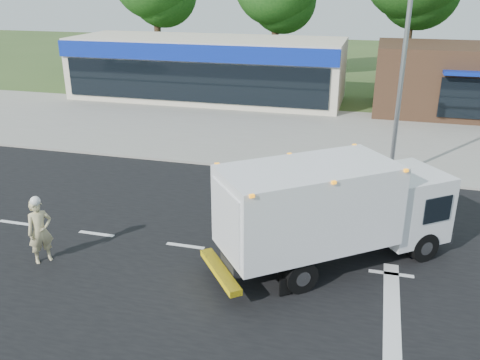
{
  "coord_description": "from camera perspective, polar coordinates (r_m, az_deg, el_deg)",
  "views": [
    {
      "loc": [
        2.13,
        -12.63,
        7.48
      ],
      "look_at": [
        -1.71,
        1.55,
        1.7
      ],
      "focal_mm": 38.0,
      "sensor_mm": 36.0,
      "label": 1
    }
  ],
  "objects": [
    {
      "name": "retail_strip_mall",
      "position": [
        34.84,
        -3.77,
        12.41
      ],
      "size": [
        18.0,
        6.2,
        4.0
      ],
      "color": "beige",
      "rests_on": "ground"
    },
    {
      "name": "parking_apron",
      "position": [
        27.74,
        10.22,
        5.51
      ],
      "size": [
        60.0,
        9.0,
        0.02
      ],
      "primitive_type": "cube",
      "color": "gray",
      "rests_on": "ground"
    },
    {
      "name": "sidewalk",
      "position": [
        22.22,
        8.77,
        1.71
      ],
      "size": [
        60.0,
        2.4,
        0.12
      ],
      "primitive_type": "cube",
      "color": "gray",
      "rests_on": "ground"
    },
    {
      "name": "brown_storefront",
      "position": [
        33.43,
        23.7,
        10.28
      ],
      "size": [
        10.0,
        6.7,
        4.0
      ],
      "color": "#382316",
      "rests_on": "ground"
    },
    {
      "name": "emergency_worker",
      "position": [
        15.31,
        -21.55,
        -5.26
      ],
      "size": [
        0.79,
        0.82,
        2.01
      ],
      "rotation": [
        0.0,
        0.0,
        0.9
      ],
      "color": "tan",
      "rests_on": "ground"
    },
    {
      "name": "lane_markings",
      "position": [
        13.55,
        9.55,
        -12.28
      ],
      "size": [
        55.2,
        7.0,
        0.01
      ],
      "color": "silver",
      "rests_on": "road_asphalt"
    },
    {
      "name": "road_asphalt",
      "position": [
        14.83,
        4.87,
        -8.88
      ],
      "size": [
        60.0,
        14.0,
        0.02
      ],
      "primitive_type": "cube",
      "color": "black",
      "rests_on": "ground"
    },
    {
      "name": "ems_box_truck",
      "position": [
        14.01,
        10.27,
        -3.01
      ],
      "size": [
        6.73,
        5.87,
        3.05
      ],
      "rotation": [
        0.0,
        0.0,
        0.66
      ],
      "color": "black",
      "rests_on": "ground"
    },
    {
      "name": "ground",
      "position": [
        14.84,
        4.87,
        -8.89
      ],
      "size": [
        120.0,
        120.0,
        0.0
      ],
      "primitive_type": "plane",
      "color": "#385123",
      "rests_on": "ground"
    },
    {
      "name": "traffic_signal_pole",
      "position": [
        20.4,
        16.1,
        13.47
      ],
      "size": [
        3.51,
        0.25,
        8.0
      ],
      "color": "gray",
      "rests_on": "ground"
    }
  ]
}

